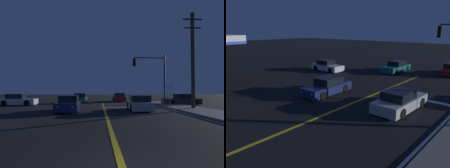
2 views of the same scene
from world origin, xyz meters
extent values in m
cube|color=slate|center=(7.89, 9.35, 0.07)|extent=(3.20, 33.67, 0.15)
cube|color=gold|center=(0.00, 9.35, 0.01)|extent=(0.20, 31.80, 0.01)
cube|color=white|center=(6.04, 9.35, 0.01)|extent=(0.16, 31.80, 0.01)
cube|color=white|center=(3.14, 17.21, 0.01)|extent=(6.29, 0.50, 0.01)
cube|color=silver|center=(-9.99, 21.09, 0.44)|extent=(4.23, 1.87, 0.68)
cube|color=black|center=(-10.24, 21.10, 1.04)|extent=(1.97, 1.55, 0.60)
cylinder|color=black|center=(-8.67, 21.84, 0.32)|extent=(0.65, 0.24, 0.64)
cylinder|color=black|center=(-8.73, 20.24, 0.32)|extent=(0.65, 0.24, 0.64)
cylinder|color=black|center=(-11.25, 21.93, 0.32)|extent=(0.65, 0.24, 0.64)
cylinder|color=black|center=(-11.31, 20.34, 0.32)|extent=(0.65, 0.24, 0.64)
sphere|color=#FFF4CC|center=(-7.95, 21.54, 0.52)|extent=(0.18, 0.18, 0.18)
sphere|color=#FFF4CC|center=(-7.99, 20.48, 0.52)|extent=(0.18, 0.18, 0.18)
sphere|color=red|center=(-12.00, 21.70, 0.52)|extent=(0.14, 0.14, 0.14)
cube|color=#B2B5BA|center=(3.11, 14.23, 0.44)|extent=(2.01, 4.58, 0.68)
cube|color=black|center=(3.10, 13.96, 1.04)|extent=(1.67, 2.13, 0.60)
cylinder|color=black|center=(2.29, 15.66, 0.32)|extent=(0.24, 0.65, 0.64)
cylinder|color=black|center=(4.02, 15.60, 0.32)|extent=(0.24, 0.65, 0.64)
cylinder|color=black|center=(2.19, 12.86, 0.32)|extent=(0.24, 0.65, 0.64)
cylinder|color=black|center=(3.92, 12.80, 0.32)|extent=(0.24, 0.65, 0.64)
sphere|color=#FFF4CC|center=(2.61, 16.45, 0.52)|extent=(0.18, 0.18, 0.18)
sphere|color=#FFF4CC|center=(3.76, 16.41, 0.52)|extent=(0.18, 0.18, 0.18)
sphere|color=red|center=(2.45, 12.05, 0.52)|extent=(0.14, 0.14, 0.14)
sphere|color=red|center=(3.60, 12.00, 0.52)|extent=(0.14, 0.14, 0.14)
cube|color=maroon|center=(2.70, 28.75, 0.44)|extent=(1.95, 4.32, 0.68)
cube|color=black|center=(2.69, 28.50, 1.04)|extent=(1.63, 2.01, 0.60)
cylinder|color=black|center=(1.89, 30.10, 0.32)|extent=(0.24, 0.65, 0.64)
cylinder|color=black|center=(3.59, 30.05, 0.32)|extent=(0.24, 0.65, 0.64)
cylinder|color=black|center=(1.81, 27.46, 0.32)|extent=(0.24, 0.65, 0.64)
cylinder|color=black|center=(3.51, 27.41, 0.32)|extent=(0.24, 0.65, 0.64)
sphere|color=#FFF4CC|center=(2.20, 30.84, 0.52)|extent=(0.18, 0.18, 0.18)
sphere|color=#FFF4CC|center=(3.33, 30.81, 0.52)|extent=(0.18, 0.18, 0.18)
sphere|color=red|center=(2.07, 26.69, 0.52)|extent=(0.14, 0.14, 0.14)
sphere|color=red|center=(3.20, 26.65, 0.52)|extent=(0.14, 0.14, 0.14)
cube|color=#195960|center=(-3.14, 25.98, 0.44)|extent=(1.92, 4.50, 0.68)
cube|color=black|center=(-3.13, 26.25, 1.04)|extent=(1.59, 2.09, 0.60)
cylinder|color=black|center=(-2.37, 24.58, 0.32)|extent=(0.24, 0.65, 0.64)
cylinder|color=black|center=(-4.01, 24.63, 0.32)|extent=(0.24, 0.65, 0.64)
cylinder|color=black|center=(-2.27, 27.33, 0.32)|extent=(0.24, 0.65, 0.64)
cylinder|color=black|center=(-3.92, 27.38, 0.32)|extent=(0.24, 0.65, 0.64)
sphere|color=#FFF4CC|center=(-2.67, 23.80, 0.52)|extent=(0.18, 0.18, 0.18)
sphere|color=#FFF4CC|center=(-3.76, 23.84, 0.52)|extent=(0.18, 0.18, 0.18)
sphere|color=red|center=(-2.52, 28.13, 0.52)|extent=(0.14, 0.14, 0.14)
sphere|color=red|center=(-3.61, 28.17, 0.52)|extent=(0.14, 0.14, 0.14)
cube|color=navy|center=(-3.10, 13.68, 0.44)|extent=(1.84, 4.50, 0.68)
cube|color=black|center=(-3.10, 13.95, 1.04)|extent=(1.55, 2.08, 0.60)
cylinder|color=black|center=(-2.25, 12.31, 0.32)|extent=(0.23, 0.64, 0.64)
cylinder|color=black|center=(-3.89, 12.28, 0.32)|extent=(0.23, 0.64, 0.64)
cylinder|color=black|center=(-2.30, 15.08, 0.32)|extent=(0.23, 0.64, 0.64)
cylinder|color=black|center=(-3.95, 15.05, 0.32)|extent=(0.23, 0.64, 0.64)
sphere|color=#FFF4CC|center=(-2.51, 11.52, 0.52)|extent=(0.18, 0.18, 0.18)
sphere|color=#FFF4CC|center=(-3.60, 11.50, 0.52)|extent=(0.18, 0.18, 0.18)
sphere|color=red|center=(-2.59, 15.88, 0.52)|extent=(0.14, 0.14, 0.14)
sphere|color=red|center=(-3.69, 15.86, 0.52)|extent=(0.14, 0.14, 0.14)
cube|color=#2D2D33|center=(9.43, 20.51, 0.44)|extent=(4.44, 1.93, 0.68)
cube|color=black|center=(9.69, 20.50, 1.04)|extent=(2.06, 1.62, 0.60)
cylinder|color=black|center=(8.05, 19.68, 0.32)|extent=(0.64, 0.23, 0.64)
cylinder|color=black|center=(8.09, 21.40, 0.32)|extent=(0.64, 0.23, 0.64)
cylinder|color=black|center=(10.77, 19.62, 0.32)|extent=(0.64, 0.23, 0.64)
cylinder|color=black|center=(10.81, 21.34, 0.32)|extent=(0.64, 0.23, 0.64)
sphere|color=#FFF4CC|center=(7.28, 19.99, 0.52)|extent=(0.18, 0.18, 0.18)
sphere|color=#FFF4CC|center=(7.30, 21.13, 0.52)|extent=(0.18, 0.18, 0.18)
sphere|color=red|center=(11.57, 19.89, 0.52)|extent=(0.14, 0.14, 0.14)
sphere|color=red|center=(11.59, 21.03, 0.52)|extent=(0.14, 0.14, 0.14)
cylinder|color=#38383D|center=(7.09, 19.51, 2.96)|extent=(0.18, 0.18, 5.93)
cylinder|color=#38383D|center=(5.31, 19.51, 5.53)|extent=(3.55, 0.12, 0.12)
cube|color=black|center=(3.54, 19.51, 4.98)|extent=(0.28, 0.28, 0.90)
sphere|color=red|center=(3.54, 19.51, 5.25)|extent=(0.22, 0.22, 0.22)
sphere|color=#4C2D05|center=(3.54, 19.51, 4.98)|extent=(0.22, 0.22, 0.22)
sphere|color=#0A3814|center=(3.54, 19.51, 4.71)|extent=(0.22, 0.22, 0.22)
cylinder|color=#42301E|center=(8.19, 14.50, 4.50)|extent=(0.36, 0.36, 9.00)
cube|color=#42301E|center=(8.19, 14.50, 8.40)|extent=(1.81, 0.12, 0.12)
cube|color=#42301E|center=(8.19, 14.50, 7.60)|extent=(1.52, 0.12, 0.12)
cylinder|color=slate|center=(6.79, 16.71, 1.17)|extent=(0.06, 0.06, 2.34)
cube|color=white|center=(6.79, 16.71, 2.09)|extent=(0.56, 0.07, 0.40)
camera|label=1|loc=(-0.55, -4.60, 1.81)|focal=34.08mm
camera|label=2|loc=(9.26, 0.69, 5.33)|focal=36.27mm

